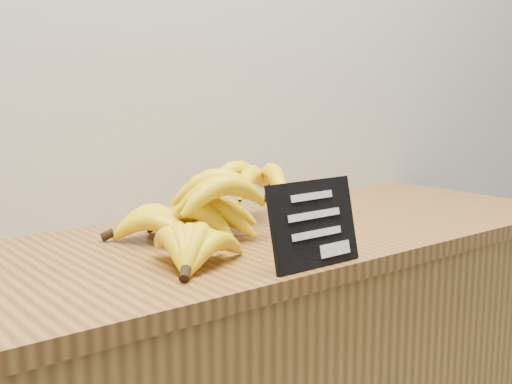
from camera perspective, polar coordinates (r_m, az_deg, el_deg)
The scene contains 3 objects.
counter_top at distance 1.22m, azimuth -1.45°, elevation -4.55°, with size 1.53×0.54×0.03m, color brown.
chalkboard_sign at distance 1.01m, azimuth 5.18°, elevation -2.83°, with size 0.17×0.01×0.14m, color black.
banana_pile at distance 1.20m, azimuth -3.66°, elevation -1.34°, with size 0.50×0.36×0.12m.
Camera 1 is at (-0.85, 1.80, 1.21)m, focal length 45.00 mm.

